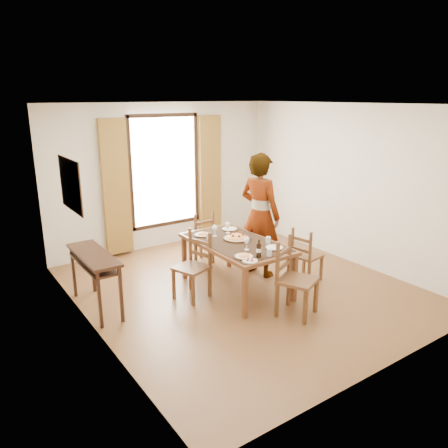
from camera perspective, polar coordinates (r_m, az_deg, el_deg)
ground at (r=6.72m, az=2.37°, el=-8.32°), size 5.00×5.00×0.00m
room_shell at (r=6.33m, az=1.80°, el=4.86°), size 4.60×5.10×2.74m
console_table at (r=6.09m, az=-16.63°, el=-4.73°), size 0.38×1.20×0.80m
dining_table at (r=6.42m, az=1.60°, el=-2.87°), size 0.99×1.71×0.76m
chair_west at (r=6.28m, az=-4.05°, el=-5.71°), size 0.54×0.54×0.97m
chair_north at (r=7.51m, az=-3.23°, el=-2.00°), size 0.44×0.44×0.94m
chair_south at (r=5.84m, az=9.22°, el=-7.30°), size 0.61×0.61×1.03m
chair_east at (r=6.92m, az=10.65°, el=-4.21°), size 0.45×0.45×0.87m
man at (r=6.94m, az=4.71°, el=1.17°), size 0.95×0.82×1.98m
plate_sw at (r=5.78m, az=2.61°, el=-4.11°), size 0.27×0.27×0.05m
plate_se at (r=6.15m, az=6.60°, el=-2.95°), size 0.27×0.27×0.05m
plate_nw at (r=6.68m, az=-2.78°, el=-1.27°), size 0.27×0.27×0.05m
plate_ne at (r=6.95m, az=0.73°, el=-0.53°), size 0.27×0.27×0.05m
pasta_platter at (r=6.48m, az=1.66°, el=-1.60°), size 0.40×0.40×0.10m
caprese_plate at (r=5.65m, az=3.41°, el=-4.71°), size 0.20×0.20×0.04m
wine_glass_a at (r=6.04m, az=2.98°, el=-2.57°), size 0.08×0.08×0.18m
wine_glass_b at (r=6.76m, az=0.49°, el=-0.45°), size 0.08×0.08×0.18m
wine_glass_c at (r=6.61m, az=-1.22°, el=-0.86°), size 0.08×0.08×0.18m
tumbler_a at (r=6.33m, az=5.79°, el=-2.12°), size 0.07×0.07×0.10m
tumbler_b at (r=6.47m, az=-2.02°, el=-1.63°), size 0.07×0.07×0.10m
tumbler_c at (r=5.85m, az=5.95°, el=-3.69°), size 0.07×0.07×0.10m
wine_bottle at (r=5.76m, az=4.57°, el=-3.20°), size 0.07×0.07×0.25m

